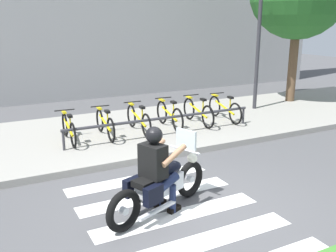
# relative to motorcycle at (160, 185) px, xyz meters

# --- Properties ---
(ground_plane) EXTENTS (48.00, 48.00, 0.00)m
(ground_plane) POSITION_rel_motorcycle_xyz_m (0.55, -0.25, -0.46)
(ground_plane) COLOR #4C4C4F
(sidewalk) EXTENTS (24.00, 4.40, 0.15)m
(sidewalk) POSITION_rel_motorcycle_xyz_m (0.55, 4.26, -0.39)
(sidewalk) COLOR gray
(sidewalk) RESTS_ON ground
(crosswalk_stripe_1) EXTENTS (2.80, 0.40, 0.01)m
(crosswalk_stripe_1) POSITION_rel_motorcycle_xyz_m (0.19, -1.05, -0.46)
(crosswalk_stripe_1) COLOR white
(crosswalk_stripe_1) RESTS_ON ground
(crosswalk_stripe_2) EXTENTS (2.80, 0.40, 0.01)m
(crosswalk_stripe_2) POSITION_rel_motorcycle_xyz_m (0.19, -0.25, -0.46)
(crosswalk_stripe_2) COLOR white
(crosswalk_stripe_2) RESTS_ON ground
(crosswalk_stripe_3) EXTENTS (2.80, 0.40, 0.01)m
(crosswalk_stripe_3) POSITION_rel_motorcycle_xyz_m (0.19, 0.55, -0.46)
(crosswalk_stripe_3) COLOR white
(crosswalk_stripe_3) RESTS_ON ground
(crosswalk_stripe_4) EXTENTS (2.80, 0.40, 0.01)m
(crosswalk_stripe_4) POSITION_rel_motorcycle_xyz_m (0.19, 1.35, -0.46)
(crosswalk_stripe_4) COLOR white
(crosswalk_stripe_4) RESTS_ON ground
(motorcycle) EXTENTS (2.06, 0.97, 1.23)m
(motorcycle) POSITION_rel_motorcycle_xyz_m (0.00, 0.00, 0.00)
(motorcycle) COLOR black
(motorcycle) RESTS_ON ground
(rider) EXTENTS (0.75, 0.68, 1.44)m
(rider) POSITION_rel_motorcycle_xyz_m (-0.07, -0.02, 0.37)
(rider) COLOR black
(rider) RESTS_ON ground
(bicycle_0) EXTENTS (0.48, 1.59, 0.72)m
(bicycle_0) POSITION_rel_motorcycle_xyz_m (-0.54, 3.85, 0.02)
(bicycle_0) COLOR black
(bicycle_0) RESTS_ON sidewalk
(bicycle_1) EXTENTS (0.48, 1.60, 0.73)m
(bicycle_1) POSITION_rel_motorcycle_xyz_m (0.36, 3.85, 0.02)
(bicycle_1) COLOR black
(bicycle_1) RESTS_ON sidewalk
(bicycle_2) EXTENTS (0.48, 1.71, 0.74)m
(bicycle_2) POSITION_rel_motorcycle_xyz_m (1.25, 3.85, 0.03)
(bicycle_2) COLOR black
(bicycle_2) RESTS_ON sidewalk
(bicycle_3) EXTENTS (0.48, 1.64, 0.78)m
(bicycle_3) POSITION_rel_motorcycle_xyz_m (2.15, 3.84, 0.04)
(bicycle_3) COLOR black
(bicycle_3) RESTS_ON sidewalk
(bicycle_4) EXTENTS (0.48, 1.71, 0.77)m
(bicycle_4) POSITION_rel_motorcycle_xyz_m (3.05, 3.84, 0.04)
(bicycle_4) COLOR black
(bicycle_4) RESTS_ON sidewalk
(bicycle_5) EXTENTS (0.48, 1.70, 0.74)m
(bicycle_5) POSITION_rel_motorcycle_xyz_m (3.94, 3.85, 0.03)
(bicycle_5) COLOR black
(bicycle_5) RESTS_ON sidewalk
(bike_rack) EXTENTS (5.08, 0.07, 0.49)m
(bike_rack) POSITION_rel_motorcycle_xyz_m (1.70, 3.29, 0.11)
(bike_rack) COLOR #333338
(bike_rack) RESTS_ON sidewalk
(street_lamp) EXTENTS (0.28, 0.28, 3.95)m
(street_lamp) POSITION_rel_motorcycle_xyz_m (5.72, 4.66, 1.96)
(street_lamp) COLOR #2D2D33
(street_lamp) RESTS_ON ground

